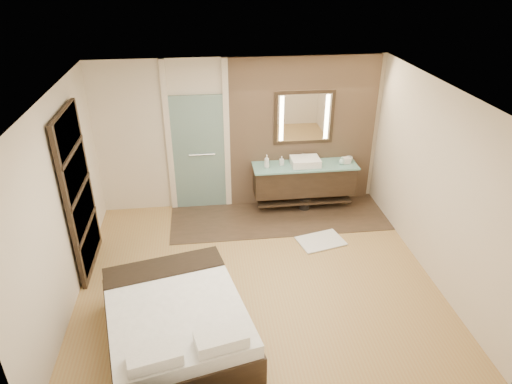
{
  "coord_description": "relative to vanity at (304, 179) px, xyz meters",
  "views": [
    {
      "loc": [
        -0.67,
        -5.28,
        4.18
      ],
      "look_at": [
        0.06,
        0.6,
        1.07
      ],
      "focal_mm": 32.0,
      "sensor_mm": 36.0,
      "label": 1
    }
  ],
  "objects": [
    {
      "name": "stone_wall",
      "position": [
        0.0,
        0.29,
        0.77
      ],
      "size": [
        2.6,
        0.08,
        2.7
      ],
      "primitive_type": "cube",
      "color": "#A67F5F",
      "rests_on": "floor"
    },
    {
      "name": "mirror_unit",
      "position": [
        0.0,
        0.24,
        1.07
      ],
      "size": [
        1.06,
        0.04,
        0.96
      ],
      "color": "black",
      "rests_on": "stone_wall"
    },
    {
      "name": "floor",
      "position": [
        -1.1,
        -1.92,
        -0.58
      ],
      "size": [
        5.0,
        5.0,
        0.0
      ],
      "primitive_type": "plane",
      "color": "#A67A45",
      "rests_on": "ground"
    },
    {
      "name": "cup",
      "position": [
        0.81,
        0.03,
        0.33
      ],
      "size": [
        0.12,
        0.12,
        0.09
      ],
      "primitive_type": "imported",
      "rotation": [
        0.0,
        0.0,
        -0.04
      ],
      "color": "silver",
      "rests_on": "vanity"
    },
    {
      "name": "frosted_door",
      "position": [
        -1.85,
        0.28,
        0.56
      ],
      "size": [
        1.1,
        0.12,
        2.7
      ],
      "color": "#A6D2C9",
      "rests_on": "floor"
    },
    {
      "name": "shoji_partition",
      "position": [
        -3.53,
        -1.32,
        0.63
      ],
      "size": [
        0.06,
        1.2,
        2.4
      ],
      "color": "black",
      "rests_on": "floor"
    },
    {
      "name": "waste_bin",
      "position": [
        0.02,
        -0.07,
        -0.46
      ],
      "size": [
        0.25,
        0.25,
        0.24
      ],
      "primitive_type": "cylinder",
      "rotation": [
        0.0,
        0.0,
        -0.33
      ],
      "color": "black",
      "rests_on": "floor"
    },
    {
      "name": "bath_mat",
      "position": [
        0.05,
        -1.17,
        -0.56
      ],
      "size": [
        0.82,
        0.66,
        0.02
      ],
      "primitive_type": "cube",
      "rotation": [
        0.0,
        0.0,
        0.24
      ],
      "color": "white",
      "rests_on": "floor"
    },
    {
      "name": "bed",
      "position": [
        -2.2,
        -3.08,
        -0.27
      ],
      "size": [
        1.94,
        2.23,
        0.75
      ],
      "rotation": [
        0.0,
        0.0,
        0.22
      ],
      "color": "black",
      "rests_on": "floor"
    },
    {
      "name": "soap_bottle_a",
      "position": [
        -0.69,
        -0.04,
        0.4
      ],
      "size": [
        0.1,
        0.1,
        0.23
      ],
      "primitive_type": "imported",
      "rotation": [
        0.0,
        0.0,
        0.08
      ],
      "color": "white",
      "rests_on": "vanity"
    },
    {
      "name": "tile_strip",
      "position": [
        -0.5,
        -0.32,
        -0.57
      ],
      "size": [
        3.8,
        1.3,
        0.01
      ],
      "primitive_type": "cube",
      "color": "#35291D",
      "rests_on": "floor"
    },
    {
      "name": "vanity",
      "position": [
        0.0,
        0.0,
        0.0
      ],
      "size": [
        1.85,
        0.55,
        0.88
      ],
      "color": "black",
      "rests_on": "stone_wall"
    },
    {
      "name": "soap_bottle_c",
      "position": [
        0.65,
        -0.05,
        0.35
      ],
      "size": [
        0.14,
        0.14,
        0.14
      ],
      "primitive_type": "imported",
      "rotation": [
        0.0,
        0.0,
        0.38
      ],
      "color": "#A7D2C9",
      "rests_on": "vanity"
    },
    {
      "name": "soap_bottle_b",
      "position": [
        -0.41,
        0.04,
        0.36
      ],
      "size": [
        0.08,
        0.08,
        0.16
      ],
      "primitive_type": "imported",
      "rotation": [
        0.0,
        0.0,
        0.05
      ],
      "color": "#B2B2B2",
      "rests_on": "vanity"
    },
    {
      "name": "tissue_box",
      "position": [
        0.75,
        -0.02,
        0.33
      ],
      "size": [
        0.13,
        0.13,
        0.1
      ],
      "primitive_type": "cube",
      "rotation": [
        0.0,
        0.0,
        0.09
      ],
      "color": "silver",
      "rests_on": "vanity"
    }
  ]
}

